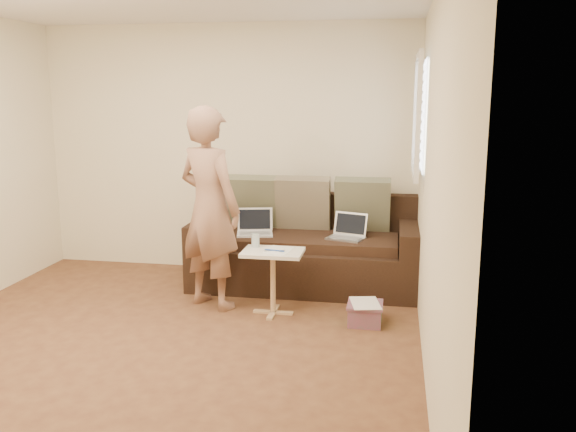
% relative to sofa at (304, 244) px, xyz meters
% --- Properties ---
extents(floor, '(4.50, 4.50, 0.00)m').
position_rel_sofa_xyz_m(floor, '(-0.90, -1.77, -0.42)').
color(floor, '#502D1E').
rests_on(floor, ground).
extents(wall_back, '(4.00, 0.00, 4.00)m').
position_rel_sofa_xyz_m(wall_back, '(-0.90, 0.48, 0.87)').
color(wall_back, beige).
rests_on(wall_back, ground).
extents(wall_right, '(0.00, 4.50, 4.50)m').
position_rel_sofa_xyz_m(wall_right, '(1.10, -1.77, 0.87)').
color(wall_right, beige).
rests_on(wall_right, ground).
extents(window_blinds, '(0.12, 0.88, 1.08)m').
position_rel_sofa_xyz_m(window_blinds, '(1.05, -0.27, 1.28)').
color(window_blinds, white).
rests_on(window_blinds, wall_right).
extents(sofa, '(2.20, 0.95, 0.85)m').
position_rel_sofa_xyz_m(sofa, '(0.00, 0.00, 0.00)').
color(sofa, black).
rests_on(sofa, ground).
extents(pillow_left, '(0.55, 0.29, 0.57)m').
position_rel_sofa_xyz_m(pillow_left, '(-0.60, 0.23, 0.37)').
color(pillow_left, '#555B43').
rests_on(pillow_left, sofa).
extents(pillow_mid, '(0.55, 0.27, 0.57)m').
position_rel_sofa_xyz_m(pillow_mid, '(-0.05, 0.23, 0.37)').
color(pillow_mid, '#6D674E').
rests_on(pillow_mid, sofa).
extents(pillow_right, '(0.55, 0.28, 0.57)m').
position_rel_sofa_xyz_m(pillow_right, '(0.55, 0.25, 0.37)').
color(pillow_right, '#555B43').
rests_on(pillow_right, sofa).
extents(laptop_silver, '(0.39, 0.33, 0.22)m').
position_rel_sofa_xyz_m(laptop_silver, '(0.41, -0.11, 0.10)').
color(laptop_silver, '#B7BABC').
rests_on(laptop_silver, sofa).
extents(laptop_white, '(0.40, 0.33, 0.25)m').
position_rel_sofa_xyz_m(laptop_white, '(-0.48, -0.10, 0.10)').
color(laptop_white, white).
rests_on(laptop_white, sofa).
extents(person, '(0.79, 0.69, 1.80)m').
position_rel_sofa_xyz_m(person, '(-0.74, -0.73, 0.47)').
color(person, '#8A5B4B').
rests_on(person, ground).
extents(side_table, '(0.52, 0.36, 0.57)m').
position_rel_sofa_xyz_m(side_table, '(-0.15, -0.84, -0.14)').
color(side_table, silver).
rests_on(side_table, ground).
extents(drinking_glass, '(0.07, 0.07, 0.12)m').
position_rel_sofa_xyz_m(drinking_glass, '(-0.33, -0.74, 0.20)').
color(drinking_glass, silver).
rests_on(drinking_glass, side_table).
extents(scissors, '(0.19, 0.12, 0.02)m').
position_rel_sofa_xyz_m(scissors, '(-0.13, -0.86, 0.15)').
color(scissors, silver).
rests_on(scissors, side_table).
extents(paper_on_table, '(0.25, 0.33, 0.00)m').
position_rel_sofa_xyz_m(paper_on_table, '(-0.10, -0.83, 0.15)').
color(paper_on_table, white).
rests_on(paper_on_table, side_table).
extents(striped_box, '(0.29, 0.29, 0.18)m').
position_rel_sofa_xyz_m(striped_box, '(0.65, -0.94, -0.33)').
color(striped_box, '#CC1E61').
rests_on(striped_box, ground).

